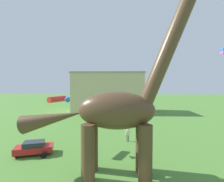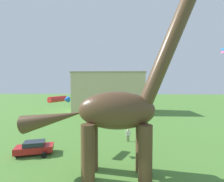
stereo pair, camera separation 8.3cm
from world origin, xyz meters
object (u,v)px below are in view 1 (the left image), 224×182
(kite_apex, at_px, (59,99))
(parked_sedan_left, at_px, (34,148))
(person_photographer, at_px, (128,134))
(dinosaur_sculpture, at_px, (116,110))
(kite_high_right, at_px, (223,51))

(kite_apex, bearing_deg, parked_sedan_left, -153.17)
(parked_sedan_left, height_order, person_photographer, person_photographer)
(dinosaur_sculpture, relative_size, person_photographer, 9.24)
(kite_high_right, bearing_deg, kite_apex, -163.59)
(dinosaur_sculpture, xyz_separation_m, parked_sedan_left, (-9.66, 4.31, -5.16))
(parked_sedan_left, bearing_deg, kite_high_right, 1.41)
(kite_high_right, height_order, kite_apex, kite_high_right)
(person_photographer, bearing_deg, parked_sedan_left, 61.31)
(dinosaur_sculpture, distance_m, kite_high_right, 22.43)
(parked_sedan_left, xyz_separation_m, kite_high_right, (26.55, 8.37, 12.71))
(parked_sedan_left, xyz_separation_m, person_photographer, (11.28, 4.88, 0.28))
(dinosaur_sculpture, bearing_deg, person_photographer, 52.99)
(person_photographer, height_order, kite_high_right, kite_high_right)
(dinosaur_sculpture, distance_m, kite_apex, 9.04)
(person_photographer, bearing_deg, dinosaur_sculpture, 117.95)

